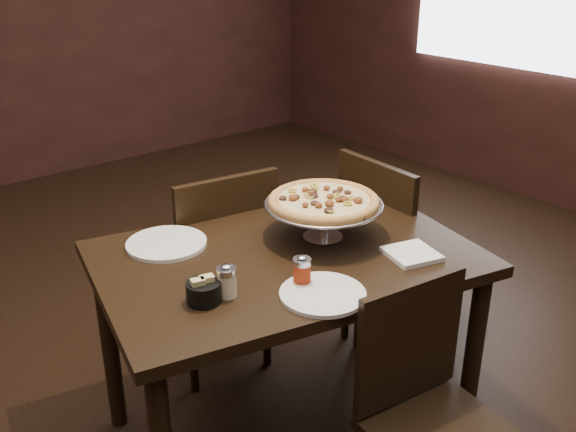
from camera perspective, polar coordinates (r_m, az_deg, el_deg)
room at (r=1.88m, az=0.15°, el=13.42°), size 6.04×7.04×2.84m
dining_table at (r=2.18m, az=-0.16°, el=-5.70°), size 1.38×1.08×0.77m
pizza_stand at (r=2.19m, az=3.19°, el=1.31°), size 0.41×0.41×0.17m
parmesan_shaker at (r=1.88m, az=-5.47°, el=-5.78°), size 0.06×0.06×0.10m
pepper_flake_shaker at (r=1.93m, az=1.25°, el=-4.92°), size 0.06×0.06×0.10m
packet_caddy at (r=1.86m, az=-7.53°, el=-6.65°), size 0.10×0.10×0.08m
napkin_stack at (r=2.15m, az=10.93°, el=-3.33°), size 0.19×0.19×0.02m
plate_left at (r=2.23m, az=-10.75°, el=-2.41°), size 0.27×0.27×0.01m
plate_near at (r=1.89m, az=3.10°, el=-6.94°), size 0.26×0.26×0.01m
serving_spatula at (r=2.13m, az=6.65°, el=0.35°), size 0.16×0.16×0.02m
chair_far at (r=2.66m, az=-6.29°, el=-4.24°), size 0.49×0.49×0.91m
chair_near at (r=2.02m, az=12.50°, el=-16.39°), size 0.44×0.44×0.83m
chair_side at (r=2.79m, az=9.29°, el=-2.95°), size 0.46×0.46×0.92m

